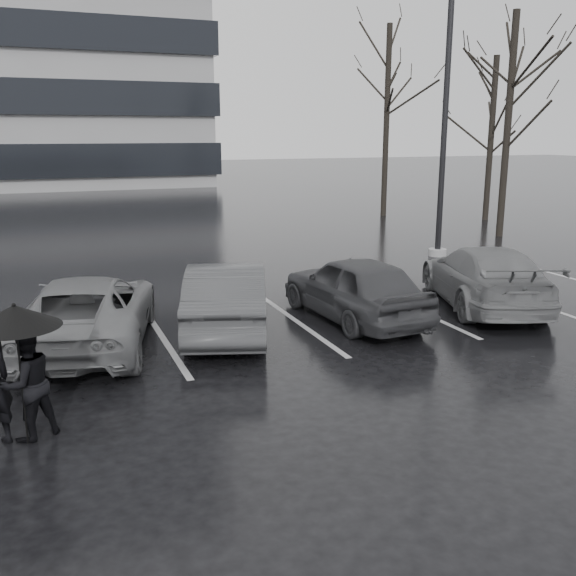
# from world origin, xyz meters

# --- Properties ---
(ground) EXTENTS (160.00, 160.00, 0.00)m
(ground) POSITION_xyz_m (0.00, 0.00, 0.00)
(ground) COLOR black
(ground) RESTS_ON ground
(car_main) EXTENTS (1.91, 4.15, 1.38)m
(car_main) POSITION_xyz_m (1.78, 2.12, 0.69)
(car_main) COLOR black
(car_main) RESTS_ON ground
(car_west_a) EXTENTS (2.70, 4.45, 1.38)m
(car_west_a) POSITION_xyz_m (-0.92, 2.29, 0.69)
(car_west_a) COLOR #28282B
(car_west_a) RESTS_ON ground
(car_west_b) EXTENTS (3.23, 5.08, 1.31)m
(car_west_b) POSITION_xyz_m (-3.54, 2.41, 0.65)
(car_west_b) COLOR #515153
(car_west_b) RESTS_ON ground
(car_east) EXTENTS (3.39, 5.08, 1.37)m
(car_east) POSITION_xyz_m (4.99, 2.02, 0.68)
(car_east) COLOR #515153
(car_east) RESTS_ON ground
(pedestrian_right) EXTENTS (0.90, 0.84, 1.48)m
(pedestrian_right) POSITION_xyz_m (-4.55, -1.15, 0.74)
(pedestrian_right) COLOR black
(pedestrian_right) RESTS_ON ground
(umbrella) EXTENTS (1.08, 1.08, 1.84)m
(umbrella) POSITION_xyz_m (-4.60, -1.32, 1.67)
(umbrella) COLOR black
(umbrella) RESTS_ON ground
(lamp_post) EXTENTS (0.56, 0.56, 10.23)m
(lamp_post) POSITION_xyz_m (7.52, 7.48, 4.68)
(lamp_post) COLOR #98989B
(lamp_post) RESTS_ON ground
(stall_stripes) EXTENTS (19.72, 5.00, 0.00)m
(stall_stripes) POSITION_xyz_m (-0.80, 2.50, 0.00)
(stall_stripes) COLOR #B5B5B8
(stall_stripes) RESTS_ON ground
(tree_east) EXTENTS (0.26, 0.26, 8.00)m
(tree_east) POSITION_xyz_m (12.00, 10.00, 4.00)
(tree_east) COLOR black
(tree_east) RESTS_ON ground
(tree_ne) EXTENTS (0.26, 0.26, 7.00)m
(tree_ne) POSITION_xyz_m (14.50, 14.00, 3.50)
(tree_ne) COLOR black
(tree_ne) RESTS_ON ground
(tree_north) EXTENTS (0.26, 0.26, 8.50)m
(tree_north) POSITION_xyz_m (11.00, 17.00, 4.25)
(tree_north) COLOR black
(tree_north) RESTS_ON ground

